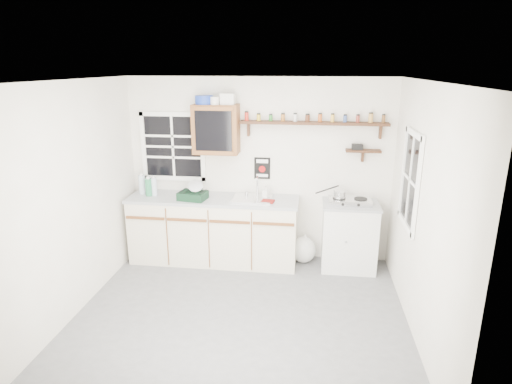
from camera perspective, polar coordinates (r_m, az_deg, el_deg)
room at (r=4.37m, az=-2.22°, el=-1.98°), size 3.64×3.24×2.54m
main_cabinet at (r=5.95m, az=-5.63°, el=-4.98°), size 2.31×0.63×0.92m
right_cabinet at (r=5.86m, az=12.28°, el=-5.70°), size 0.73×0.57×0.91m
sink at (r=5.71m, az=-0.49°, el=-0.85°), size 0.52×0.44×0.29m
upper_cabinet at (r=5.73m, az=-5.35°, el=8.33°), size 0.60×0.32×0.65m
upper_cabinet_clutter at (r=5.69m, az=-5.72°, el=12.16°), size 0.52×0.24×0.14m
spice_shelf at (r=5.64m, az=7.69°, el=9.18°), size 1.91×0.18×0.34m
secondary_shelf at (r=5.75m, az=13.88°, el=5.43°), size 0.45×0.16×0.24m
warning_sign at (r=5.87m, az=0.83°, el=3.18°), size 0.22×0.02×0.30m
window_back at (r=6.08m, az=-11.01°, el=5.95°), size 0.93×0.03×0.98m
window_right at (r=4.91m, az=19.92°, el=1.52°), size 0.03×0.78×1.08m
water_bottles at (r=6.05m, az=-14.28°, el=0.82°), size 0.28×0.16×0.30m
dish_rack at (r=5.73m, az=-8.31°, el=-0.17°), size 0.39×0.32×0.27m
soap_bottle at (r=5.73m, az=1.35°, el=-0.01°), size 0.10×0.10×0.17m
rag at (r=5.59m, az=1.60°, el=-1.24°), size 0.18×0.16×0.02m
hotplate at (r=5.68m, az=12.39°, el=-1.18°), size 0.55×0.30×0.08m
saucepan at (r=5.64m, az=10.98°, el=-0.32°), size 0.39×0.21×0.17m
trash_bag at (r=6.01m, az=6.32°, el=-7.61°), size 0.39×0.35×0.44m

